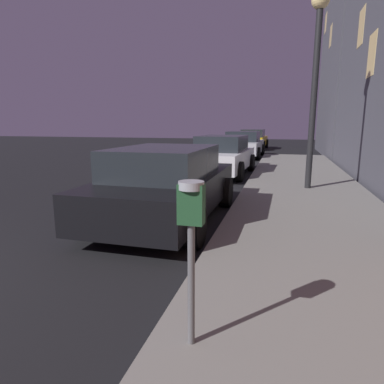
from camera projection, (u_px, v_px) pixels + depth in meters
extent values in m
cylinder|color=#59595B|center=(191.00, 285.00, 2.58)|extent=(0.06, 0.06, 0.99)
cube|color=#1E4728|center=(191.00, 204.00, 2.45)|extent=(0.19, 0.11, 0.30)
cylinder|color=#999EA5|center=(191.00, 185.00, 2.43)|extent=(0.19, 0.19, 0.06)
cube|color=black|center=(184.00, 198.00, 2.46)|extent=(0.01, 0.08, 0.11)
cube|color=black|center=(167.00, 191.00, 6.56)|extent=(1.89, 4.37, 0.64)
cube|color=#1E2328|center=(164.00, 162.00, 6.28)|extent=(1.64, 2.35, 0.56)
cylinder|color=black|center=(150.00, 188.00, 8.13)|extent=(0.23, 0.66, 0.66)
cylinder|color=black|center=(226.00, 192.00, 7.64)|extent=(0.23, 0.66, 0.66)
cylinder|color=black|center=(88.00, 218.00, 5.58)|extent=(0.23, 0.66, 0.66)
cylinder|color=black|center=(195.00, 227.00, 5.09)|extent=(0.23, 0.66, 0.66)
cube|color=silver|center=(222.00, 159.00, 12.36)|extent=(1.97, 4.37, 0.64)
cube|color=#1E2328|center=(222.00, 143.00, 12.24)|extent=(1.65, 2.24, 0.56)
cylinder|color=black|center=(208.00, 161.00, 13.91)|extent=(0.25, 0.67, 0.66)
cylinder|color=black|center=(251.00, 163.00, 13.38)|extent=(0.25, 0.67, 0.66)
cylinder|color=black|center=(188.00, 169.00, 11.43)|extent=(0.25, 0.67, 0.66)
cylinder|color=black|center=(240.00, 172.00, 10.90)|extent=(0.25, 0.67, 0.66)
cube|color=#B7B7BF|center=(243.00, 147.00, 18.87)|extent=(2.01, 4.32, 0.64)
cube|color=#1E2328|center=(243.00, 137.00, 18.61)|extent=(1.71, 2.04, 0.56)
cylinder|color=black|center=(231.00, 149.00, 20.43)|extent=(0.24, 0.67, 0.66)
cylinder|color=black|center=(262.00, 150.00, 19.89)|extent=(0.24, 0.67, 0.66)
cylinder|color=black|center=(222.00, 153.00, 17.95)|extent=(0.24, 0.67, 0.66)
cylinder|color=black|center=(258.00, 154.00, 17.41)|extent=(0.24, 0.67, 0.66)
cube|color=gold|center=(253.00, 141.00, 24.87)|extent=(1.90, 4.29, 0.64)
cube|color=#1E2328|center=(253.00, 133.00, 24.56)|extent=(1.60, 2.12, 0.56)
cylinder|color=black|center=(244.00, 143.00, 26.40)|extent=(0.25, 0.67, 0.66)
cylinder|color=black|center=(267.00, 144.00, 25.89)|extent=(0.25, 0.67, 0.66)
cylinder|color=black|center=(238.00, 145.00, 23.95)|extent=(0.25, 0.67, 0.66)
cylinder|color=black|center=(263.00, 146.00, 23.44)|extent=(0.25, 0.67, 0.66)
cylinder|color=black|center=(314.00, 101.00, 8.67)|extent=(0.16, 0.16, 4.54)
sphere|color=#F9D88C|center=(321.00, 0.00, 8.19)|extent=(0.44, 0.44, 0.44)
cube|color=#F2D17F|center=(373.00, 55.00, 9.56)|extent=(0.06, 0.90, 1.20)
cube|color=#F2D17F|center=(362.00, 27.00, 11.13)|extent=(0.06, 0.90, 1.20)
cube|color=#F2D17F|center=(326.00, 23.00, 22.01)|extent=(0.06, 0.90, 1.20)
cube|color=#F2D17F|center=(331.00, 36.00, 19.08)|extent=(0.06, 0.90, 1.20)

